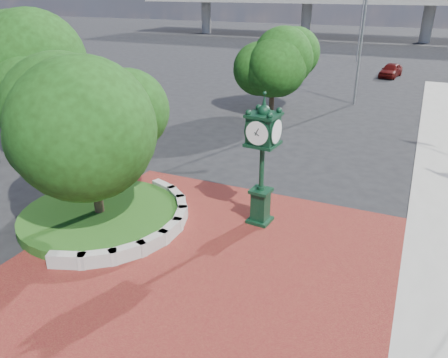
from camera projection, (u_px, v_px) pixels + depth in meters
ground at (216, 249)px, 15.31m from camera, size 200.00×200.00×0.00m
plaza at (203, 263)px, 14.46m from camera, size 12.00×12.00×0.04m
planter_wall at (150, 226)px, 16.21m from camera, size 2.96×6.77×0.54m
grass_bed at (100, 216)px, 17.10m from camera, size 6.10×6.10×0.40m
tree_planter at (89, 129)px, 15.68m from camera, size 5.20×5.20×6.33m
tree_northwest at (30, 77)px, 22.69m from camera, size 5.60×5.60×6.93m
tree_street at (273, 68)px, 30.52m from camera, size 4.40×4.40×5.45m
post_clock at (262, 156)px, 15.90m from camera, size 1.14×1.14×5.05m
parked_car at (391, 70)px, 44.17m from camera, size 2.28×4.25×1.38m
street_lamp_near at (367, 26)px, 31.82m from camera, size 2.07×1.09×9.85m
street_lamp_far at (365, 11)px, 51.11m from camera, size 2.10×1.03×9.86m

